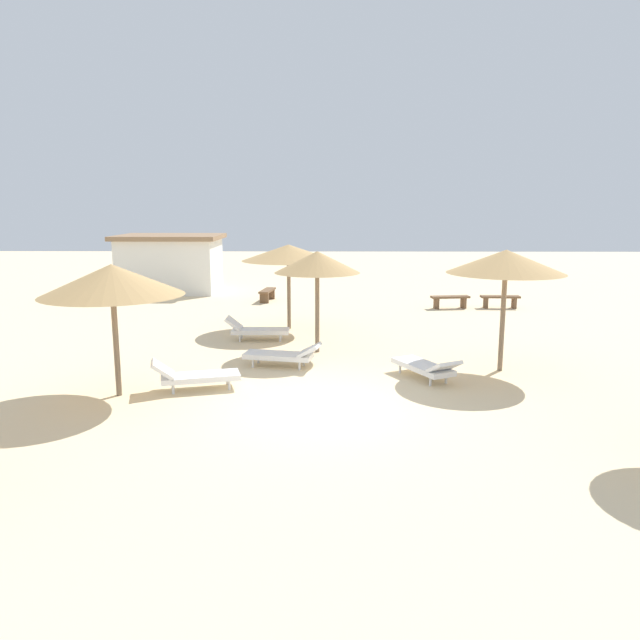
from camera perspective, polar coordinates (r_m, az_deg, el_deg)
The scene contains 13 objects.
ground_plane at distance 12.41m, azimuth -0.19°, elevation -8.09°, with size 80.00×80.00×0.00m, color beige.
parasol_1 at distance 19.59m, azimuth -2.97°, elevation 6.31°, with size 3.01×3.01×2.74m.
parasol_2 at distance 13.27m, azimuth -18.93°, elevation 3.56°, with size 2.95×2.95×2.81m.
parasol_3 at distance 16.39m, azimuth -0.26°, elevation 5.42°, with size 2.32×2.32×2.78m.
parasol_5 at distance 15.13m, azimuth 17.04°, elevation 5.23°, with size 2.79×2.79×2.96m.
lounger_1 at distance 18.26m, azimuth -6.02°, elevation -0.92°, with size 1.90×0.66×0.71m.
lounger_2 at distance 13.66m, azimuth -11.72°, elevation -5.14°, with size 2.00×1.12×0.70m.
lounger_3 at distance 15.24m, azimuth -3.43°, elevation -3.28°, with size 2.00×1.00×0.63m.
lounger_5 at distance 14.34m, azimuth 9.93°, elevation -4.33°, with size 1.45×1.99×0.64m.
bench_0 at distance 25.54m, azimuth -4.96°, elevation 2.55°, with size 0.60×1.54×0.49m.
bench_1 at distance 24.20m, azimuth 12.10°, elevation 1.88°, with size 1.54×0.63×0.49m.
bench_2 at distance 24.76m, azimuth 16.53°, elevation 1.87°, with size 1.51×0.43×0.49m.
beach_cabana at distance 29.03m, azimuth -13.82°, elevation 5.23°, with size 4.67×3.61×2.61m.
Camera 1 is at (0.20, -11.73, 4.04)m, focal length 34.12 mm.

